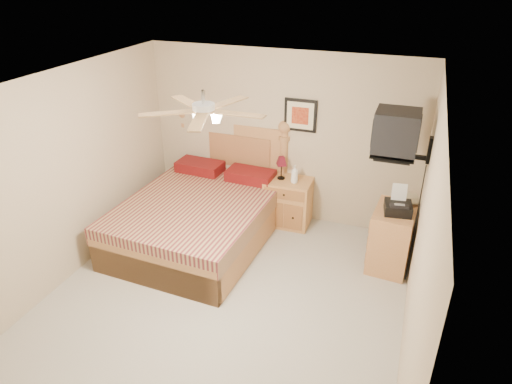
% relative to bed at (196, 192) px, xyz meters
% --- Properties ---
extents(floor, '(4.50, 4.50, 0.00)m').
position_rel_bed_xyz_m(floor, '(0.84, -1.12, -0.76)').
color(floor, '#A9A498').
rests_on(floor, ground).
extents(ceiling, '(4.00, 4.50, 0.04)m').
position_rel_bed_xyz_m(ceiling, '(0.84, -1.12, 1.74)').
color(ceiling, white).
rests_on(ceiling, ground).
extents(wall_back, '(4.00, 0.04, 2.50)m').
position_rel_bed_xyz_m(wall_back, '(0.84, 1.13, 0.49)').
color(wall_back, tan).
rests_on(wall_back, ground).
extents(wall_front, '(4.00, 0.04, 2.50)m').
position_rel_bed_xyz_m(wall_front, '(0.84, -3.37, 0.49)').
color(wall_front, tan).
rests_on(wall_front, ground).
extents(wall_left, '(0.04, 4.50, 2.50)m').
position_rel_bed_xyz_m(wall_left, '(-1.16, -1.12, 0.49)').
color(wall_left, tan).
rests_on(wall_left, ground).
extents(wall_right, '(0.04, 4.50, 2.50)m').
position_rel_bed_xyz_m(wall_right, '(2.84, -1.12, 0.49)').
color(wall_right, tan).
rests_on(wall_right, ground).
extents(bed, '(1.89, 2.43, 1.52)m').
position_rel_bed_xyz_m(bed, '(0.00, 0.00, 0.00)').
color(bed, '#B27A4C').
rests_on(bed, ground).
extents(nightstand, '(0.67, 0.51, 0.71)m').
position_rel_bed_xyz_m(nightstand, '(1.04, 0.88, -0.40)').
color(nightstand, '#B96D37').
rests_on(nightstand, ground).
extents(table_lamp, '(0.23, 0.23, 0.34)m').
position_rel_bed_xyz_m(table_lamp, '(0.91, 0.91, 0.12)').
color(table_lamp, '#5B0E1C').
rests_on(table_lamp, nightstand).
extents(lotion_bottle, '(0.11, 0.11, 0.26)m').
position_rel_bed_xyz_m(lotion_bottle, '(1.13, 0.84, 0.08)').
color(lotion_bottle, white).
rests_on(lotion_bottle, nightstand).
extents(framed_picture, '(0.46, 0.04, 0.46)m').
position_rel_bed_xyz_m(framed_picture, '(1.11, 1.11, 0.86)').
color(framed_picture, black).
rests_on(framed_picture, wall_back).
extents(dresser, '(0.53, 0.73, 0.82)m').
position_rel_bed_xyz_m(dresser, '(2.57, 0.31, -0.35)').
color(dresser, '#BB713B').
rests_on(dresser, ground).
extents(fax_machine, '(0.36, 0.38, 0.34)m').
position_rel_bed_xyz_m(fax_machine, '(2.59, 0.25, 0.22)').
color(fax_machine, black).
rests_on(fax_machine, dresser).
extents(magazine_lower, '(0.21, 0.27, 0.02)m').
position_rel_bed_xyz_m(magazine_lower, '(2.57, 0.57, 0.07)').
color(magazine_lower, '#C0B296').
rests_on(magazine_lower, dresser).
extents(magazine_upper, '(0.29, 0.35, 0.02)m').
position_rel_bed_xyz_m(magazine_upper, '(2.60, 0.58, 0.09)').
color(magazine_upper, tan).
rests_on(magazine_upper, magazine_lower).
extents(wall_tv, '(0.56, 0.46, 0.58)m').
position_rel_bed_xyz_m(wall_tv, '(2.59, 0.22, 1.05)').
color(wall_tv, black).
rests_on(wall_tv, wall_right).
extents(ceiling_fan, '(1.14, 1.14, 0.28)m').
position_rel_bed_xyz_m(ceiling_fan, '(0.84, -1.32, 1.60)').
color(ceiling_fan, white).
rests_on(ceiling_fan, ceiling).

